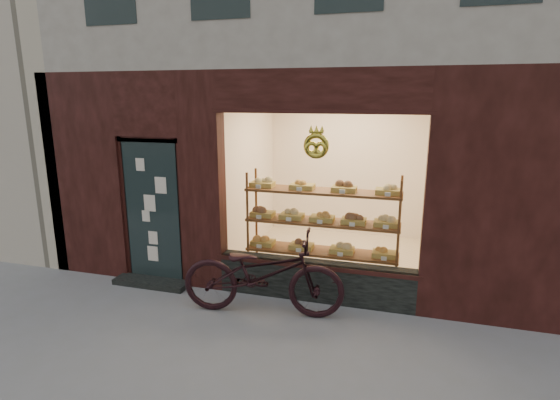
% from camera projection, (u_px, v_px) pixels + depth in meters
% --- Properties ---
extents(ground, '(90.00, 90.00, 0.00)m').
position_uv_depth(ground, '(225.00, 387.00, 4.25)').
color(ground, slate).
extents(display_shelf, '(2.20, 0.45, 1.70)m').
position_uv_depth(display_shelf, '(322.00, 231.00, 6.30)').
color(display_shelf, brown).
rests_on(display_shelf, ground).
extents(bicycle, '(2.17, 1.00, 1.10)m').
position_uv_depth(bicycle, '(263.00, 274.00, 5.58)').
color(bicycle, black).
rests_on(bicycle, ground).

